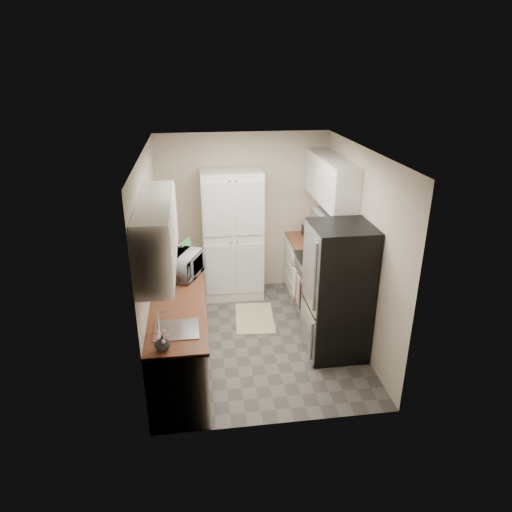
{
  "coord_description": "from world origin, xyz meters",
  "views": [
    {
      "loc": [
        -0.73,
        -5.18,
        3.41
      ],
      "look_at": [
        0.0,
        0.15,
        1.14
      ],
      "focal_mm": 32.0,
      "sensor_mm": 36.0,
      "label": 1
    }
  ],
  "objects_px": {
    "toaster_oven": "(314,231)",
    "electric_range": "(322,289)",
    "refrigerator": "(338,291)",
    "wine_bottle": "(169,258)",
    "pantry_cabinet": "(233,236)",
    "microwave": "(183,265)"
  },
  "relations": [
    {
      "from": "toaster_oven",
      "to": "electric_range",
      "type": "bearing_deg",
      "value": -97.9
    },
    {
      "from": "electric_range",
      "to": "refrigerator",
      "type": "bearing_deg",
      "value": -92.48
    },
    {
      "from": "wine_bottle",
      "to": "toaster_oven",
      "type": "relative_size",
      "value": 0.82
    },
    {
      "from": "refrigerator",
      "to": "toaster_oven",
      "type": "relative_size",
      "value": 4.63
    },
    {
      "from": "wine_bottle",
      "to": "toaster_oven",
      "type": "xyz_separation_m",
      "value": [
        2.17,
        0.87,
        -0.04
      ]
    },
    {
      "from": "electric_range",
      "to": "wine_bottle",
      "type": "xyz_separation_m",
      "value": [
        -2.09,
        0.01,
        0.59
      ]
    },
    {
      "from": "electric_range",
      "to": "pantry_cabinet",
      "type": "bearing_deg",
      "value": 141.78
    },
    {
      "from": "pantry_cabinet",
      "to": "refrigerator",
      "type": "relative_size",
      "value": 1.18
    },
    {
      "from": "wine_bottle",
      "to": "microwave",
      "type": "bearing_deg",
      "value": -53.28
    },
    {
      "from": "refrigerator",
      "to": "microwave",
      "type": "xyz_separation_m",
      "value": [
        -1.86,
        0.55,
        0.22
      ]
    },
    {
      "from": "pantry_cabinet",
      "to": "electric_range",
      "type": "height_order",
      "value": "pantry_cabinet"
    },
    {
      "from": "wine_bottle",
      "to": "electric_range",
      "type": "bearing_deg",
      "value": -0.32
    },
    {
      "from": "pantry_cabinet",
      "to": "refrigerator",
      "type": "distance_m",
      "value": 2.07
    },
    {
      "from": "pantry_cabinet",
      "to": "microwave",
      "type": "height_order",
      "value": "pantry_cabinet"
    },
    {
      "from": "toaster_oven",
      "to": "pantry_cabinet",
      "type": "bearing_deg",
      "value": 175.19
    },
    {
      "from": "pantry_cabinet",
      "to": "toaster_oven",
      "type": "height_order",
      "value": "pantry_cabinet"
    },
    {
      "from": "microwave",
      "to": "electric_range",
      "type": "bearing_deg",
      "value": -59.42
    },
    {
      "from": "pantry_cabinet",
      "to": "electric_range",
      "type": "bearing_deg",
      "value": -38.22
    },
    {
      "from": "electric_range",
      "to": "toaster_oven",
      "type": "distance_m",
      "value": 1.04
    },
    {
      "from": "microwave",
      "to": "toaster_oven",
      "type": "relative_size",
      "value": 1.48
    },
    {
      "from": "refrigerator",
      "to": "microwave",
      "type": "bearing_deg",
      "value": 163.54
    },
    {
      "from": "refrigerator",
      "to": "pantry_cabinet",
      "type": "bearing_deg",
      "value": 123.46
    }
  ]
}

